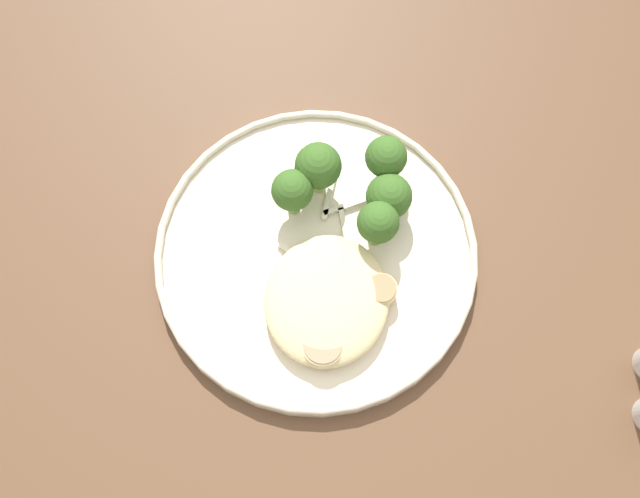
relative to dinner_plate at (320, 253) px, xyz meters
The scene contains 18 objects.
ground 0.75m from the dinner_plate, 37.01° to the right, with size 6.00×6.00×0.00m, color #665B51.
wooden_dining_table 0.11m from the dinner_plate, 37.01° to the right, with size 1.40×1.00×0.74m.
dinner_plate is the anchor object (origin of this frame).
noodle_bed 0.05m from the dinner_plate, 160.31° to the right, with size 0.12×0.11×0.03m.
seared_scallop_front_small 0.03m from the dinner_plate, 157.19° to the left, with size 0.02×0.02×0.01m.
seared_scallop_tiny_bay 0.07m from the dinner_plate, 116.54° to the right, with size 0.03×0.03×0.02m.
seared_scallop_center_golden 0.04m from the dinner_plate, 144.27° to the right, with size 0.03×0.03×0.02m.
seared_scallop_rear_pale 0.06m from the dinner_plate, 167.17° to the right, with size 0.02×0.02×0.02m.
seared_scallop_large_seared 0.09m from the dinner_plate, 167.37° to the right, with size 0.04×0.04×0.02m.
broccoli_floret_small_sprig 0.11m from the dinner_plate, 30.65° to the right, with size 0.04×0.04×0.06m.
broccoli_floret_left_leaning 0.08m from the dinner_plate, ahead, with size 0.04×0.04×0.06m.
broccoli_floret_center_pile 0.08m from the dinner_plate, 50.73° to the right, with size 0.04×0.04×0.05m.
broccoli_floret_near_rim 0.07m from the dinner_plate, 67.09° to the right, with size 0.04×0.04×0.06m.
broccoli_floret_split_head 0.06m from the dinner_plate, 34.32° to the left, with size 0.04×0.04×0.06m.
onion_sliver_short_strip 0.06m from the dinner_plate, ahead, with size 0.05×0.01×0.00m, color silver.
onion_sliver_pale_crescent 0.03m from the dinner_plate, 40.41° to the right, with size 0.04×0.01×0.00m, color silver.
onion_sliver_curled_piece 0.02m from the dinner_plate, 125.57° to the left, with size 0.05×0.01×0.00m, color silver.
onion_sliver_long_sliver 0.06m from the dinner_plate, 27.96° to the right, with size 0.06×0.01×0.00m, color silver.
Camera 1 is at (-0.27, 0.00, 1.36)m, focal length 40.49 mm.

